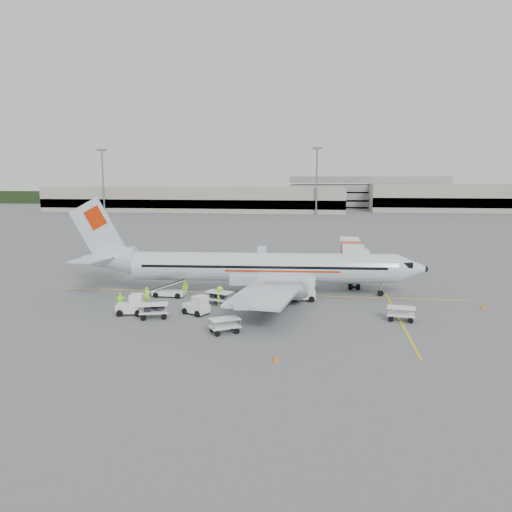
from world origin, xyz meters
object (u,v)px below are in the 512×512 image
object	(u,v)px
aircraft	(264,248)
jet_bridge	(351,260)
belt_loader	(169,286)
tug_fore	(303,291)
tug_aft	(130,304)
tug_mid	(196,305)

from	to	relation	value
aircraft	jet_bridge	size ratio (longest dim) A/B	2.12
belt_loader	tug_fore	size ratio (longest dim) A/B	1.81
tug_aft	aircraft	bearing A→B (deg)	31.54
belt_loader	tug_mid	world-z (taller)	belt_loader
aircraft	belt_loader	bearing A→B (deg)	-169.88
tug_mid	tug_aft	size ratio (longest dim) A/B	0.95
tug_fore	tug_aft	bearing A→B (deg)	-156.04
aircraft	tug_fore	size ratio (longest dim) A/B	14.98
tug_aft	belt_loader	bearing A→B (deg)	69.95
belt_loader	tug_fore	xyz separation A→B (m)	(13.97, 0.25, -0.25)
jet_bridge	aircraft	bearing A→B (deg)	-134.88
belt_loader	tug_aft	bearing A→B (deg)	-98.01
belt_loader	tug_aft	world-z (taller)	belt_loader
tug_mid	tug_aft	xyz separation A→B (m)	(-5.87, -0.90, 0.05)
jet_bridge	belt_loader	world-z (taller)	jet_bridge
belt_loader	aircraft	bearing A→B (deg)	16.75
belt_loader	tug_fore	distance (m)	13.97
jet_bridge	tug_aft	world-z (taller)	jet_bridge
jet_bridge	tug_mid	distance (m)	23.67
tug_fore	tug_mid	bearing A→B (deg)	-147.39
jet_bridge	tug_mid	xyz separation A→B (m)	(-14.83, -18.40, -1.36)
jet_bridge	tug_mid	bearing A→B (deg)	-129.23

